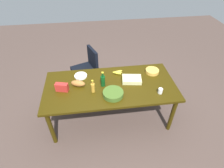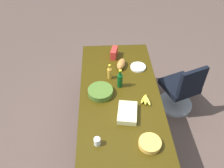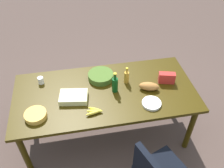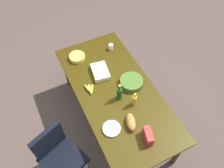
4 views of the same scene
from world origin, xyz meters
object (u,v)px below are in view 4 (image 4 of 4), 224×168
object	(u,v)px
chip_bowl	(77,57)
paper_cup	(111,47)
chip_bag_red	(148,136)
conference_table	(116,94)
bread_loaf	(131,122)
wine_bottle	(119,93)
dressing_bottle	(134,100)
banana_bunch	(90,89)
office_chair	(62,160)
sheet_cake	(100,72)
salad_bowl	(131,82)
paper_plate_stack	(112,129)

from	to	relation	value
chip_bowl	paper_cup	world-z (taller)	paper_cup
paper_cup	chip_bag_red	size ratio (longest dim) A/B	0.45
conference_table	bread_loaf	distance (m)	0.55
wine_bottle	chip_bowl	size ratio (longest dim) A/B	1.15
wine_bottle	chip_bag_red	size ratio (longest dim) A/B	1.37
conference_table	dressing_bottle	size ratio (longest dim) A/B	9.57
wine_bottle	banana_bunch	size ratio (longest dim) A/B	1.38
wine_bottle	banana_bunch	bearing A→B (deg)	46.28
office_chair	dressing_bottle	size ratio (longest dim) A/B	4.00
paper_cup	dressing_bottle	size ratio (longest dim) A/B	0.39
chip_bowl	sheet_cake	bearing A→B (deg)	-155.17
salad_bowl	chip_bowl	bearing A→B (deg)	32.73
chip_bag_red	paper_plate_stack	bearing A→B (deg)	48.62
office_chair	bread_loaf	bearing A→B (deg)	-97.63
conference_table	banana_bunch	bearing A→B (deg)	61.35
paper_plate_stack	dressing_bottle	distance (m)	0.47
bread_loaf	dressing_bottle	xyz separation A→B (m)	(0.24, -0.18, 0.04)
wine_bottle	paper_cup	world-z (taller)	wine_bottle
office_chair	salad_bowl	bearing A→B (deg)	-71.41
banana_bunch	dressing_bottle	distance (m)	0.63
chip_bowl	bread_loaf	distance (m)	1.34
wine_bottle	paper_cup	size ratio (longest dim) A/B	3.04
banana_bunch	paper_plate_stack	bearing A→B (deg)	-179.31
conference_table	banana_bunch	xyz separation A→B (m)	(0.17, 0.31, 0.10)
bread_loaf	wine_bottle	bearing A→B (deg)	-7.13
wine_bottle	paper_cup	xyz separation A→B (m)	(0.88, -0.30, -0.06)
sheet_cake	dressing_bottle	world-z (taller)	dressing_bottle
conference_table	dressing_bottle	distance (m)	0.35
wine_bottle	paper_plate_stack	distance (m)	0.48
chip_bowl	paper_cup	distance (m)	0.55
sheet_cake	bread_loaf	bearing A→B (deg)	-179.95
sheet_cake	salad_bowl	distance (m)	0.48
banana_bunch	salad_bowl	bearing A→B (deg)	-105.56
bread_loaf	dressing_bottle	bearing A→B (deg)	-36.72
paper_plate_stack	salad_bowl	size ratio (longest dim) A/B	0.68
chip_bowl	dressing_bottle	xyz separation A→B (m)	(-1.09, -0.37, 0.06)
salad_bowl	bread_loaf	distance (m)	0.62
office_chair	chip_bowl	xyz separation A→B (m)	(1.20, -0.74, 0.46)
conference_table	banana_bunch	size ratio (longest dim) A/B	10.99
paper_cup	salad_bowl	bearing A→B (deg)	176.50
conference_table	salad_bowl	world-z (taller)	salad_bowl
banana_bunch	salad_bowl	distance (m)	0.58
office_chair	salad_bowl	xyz separation A→B (m)	(0.42, -1.24, 0.47)
conference_table	sheet_cake	bearing A→B (deg)	9.09
paper_plate_stack	paper_cup	xyz separation A→B (m)	(1.25, -0.60, 0.03)
wine_bottle	chip_bag_red	distance (m)	0.66
conference_table	chip_bowl	world-z (taller)	chip_bowl
sheet_cake	office_chair	bearing A→B (deg)	130.01
paper_plate_stack	dressing_bottle	xyz separation A→B (m)	(0.20, -0.42, 0.07)
conference_table	paper_cup	size ratio (longest dim) A/B	24.27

